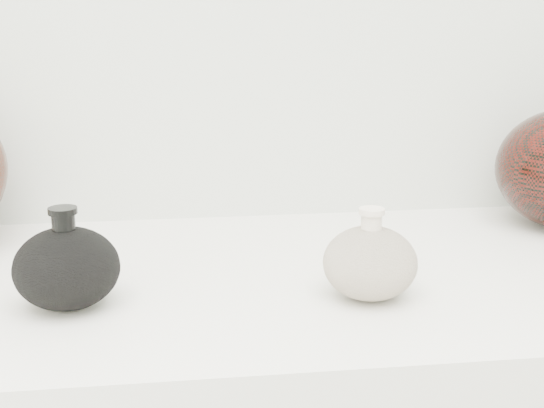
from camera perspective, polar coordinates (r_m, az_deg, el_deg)
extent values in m
cube|color=silver|center=(0.89, -4.08, -6.30)|extent=(1.20, 0.50, 0.03)
ellipsoid|color=black|center=(0.81, -15.20, -4.69)|extent=(0.14, 0.14, 0.08)
cylinder|color=black|center=(0.79, -15.43, -1.37)|extent=(0.03, 0.03, 0.03)
cylinder|color=black|center=(0.79, -15.50, -0.48)|extent=(0.04, 0.04, 0.01)
ellipsoid|color=beige|center=(0.81, 7.39, -4.42)|extent=(0.12, 0.12, 0.08)
cylinder|color=beige|center=(0.80, 7.49, -1.36)|extent=(0.03, 0.03, 0.02)
cylinder|color=beige|center=(0.80, 7.52, -0.54)|extent=(0.03, 0.03, 0.01)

